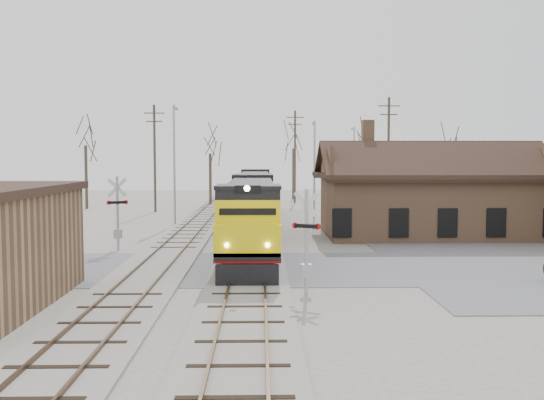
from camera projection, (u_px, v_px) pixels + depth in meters
The scene contains 20 objects.
ground at pixel (249, 268), 28.99m from camera, with size 140.00×140.00×0.00m, color #A7A297.
road at pixel (249, 268), 28.99m from camera, with size 60.00×9.00×0.03m, color #5C5C61.
track_main at pixel (253, 230), 43.95m from camera, with size 3.40×90.00×0.24m.
track_siding at pixel (191, 230), 43.87m from camera, with size 3.40×90.00×0.24m.
depot at pixel (429, 200), 41.01m from camera, with size 15.20×9.31×7.90m.
locomotive_lead at pixel (251, 215), 33.12m from camera, with size 2.78×18.64×4.13m.
locomotive_trailing at pixel (255, 194), 51.99m from camera, with size 2.78×18.64×3.91m.
crossbuck_near at pixel (306, 245), 23.35m from camera, with size 1.10×0.55×4.09m.
crossbuck_far at pixel (118, 216), 34.42m from camera, with size 1.15×0.52×4.23m.
streetlight_a at pixel (174, 159), 46.90m from camera, with size 0.25×2.04×9.34m.
streetlight_b at pixel (314, 163), 52.96m from camera, with size 0.25×2.04×8.51m.
streetlight_c at pixel (354, 163), 63.10m from camera, with size 0.25×2.04×8.49m.
utility_pole_a at pixel (155, 156), 58.70m from camera, with size 2.00×0.24×10.39m.
utility_pole_b at pixel (295, 155), 70.92m from camera, with size 2.00×0.24×10.79m.
utility_pole_c at pixel (388, 153), 56.72m from camera, with size 2.00×0.24×10.91m.
tree_a at pixel (85, 135), 62.13m from camera, with size 4.37×4.37×10.71m.
tree_b at pixel (210, 145), 67.58m from camera, with size 3.84×3.84×9.40m.
tree_c at pixel (293, 140), 76.83m from camera, with size 4.31×4.31×10.57m.
tree_d at pixel (366, 139), 67.73m from camera, with size 4.21×4.21×10.32m.
tree_e at pixel (449, 150), 67.07m from camera, with size 3.51×3.51×8.61m.
Camera 1 is at (0.57, -28.71, 5.28)m, focal length 40.00 mm.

